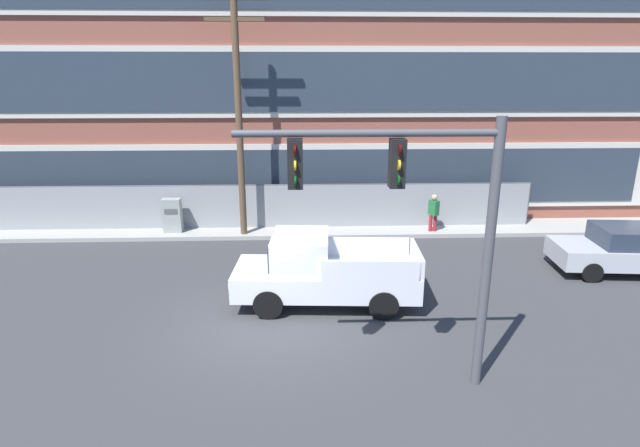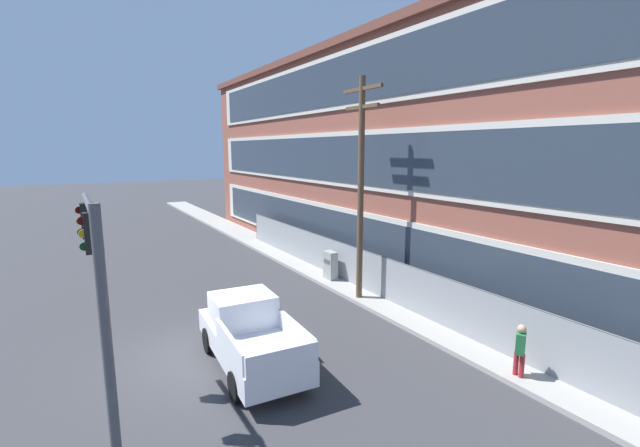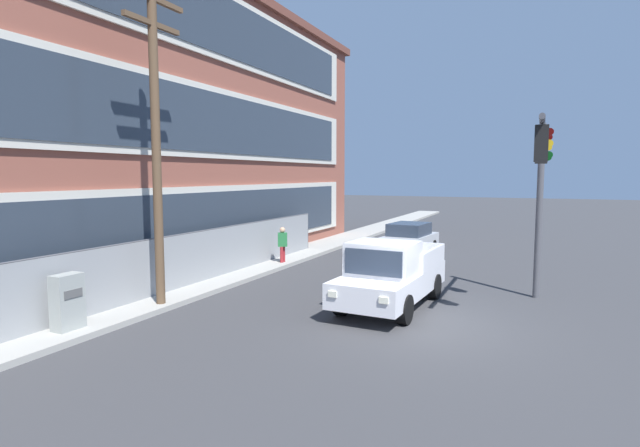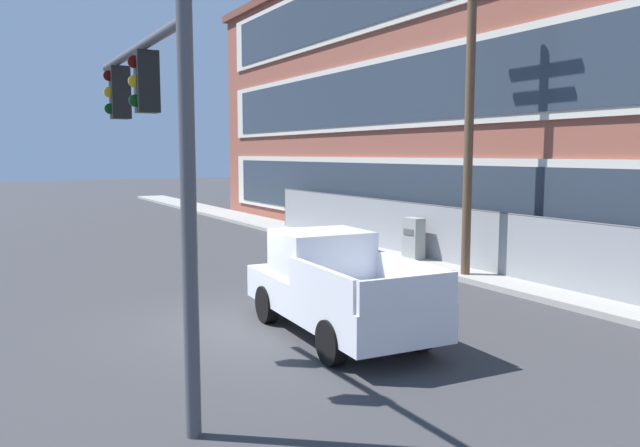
% 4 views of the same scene
% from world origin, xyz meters
% --- Properties ---
extents(ground_plane, '(160.00, 160.00, 0.00)m').
position_xyz_m(ground_plane, '(0.00, 0.00, 0.00)').
color(ground_plane, '#38383A').
extents(sidewalk_building_side, '(80.00, 2.13, 0.16)m').
position_xyz_m(sidewalk_building_side, '(0.00, 8.00, 0.08)').
color(sidewalk_building_side, '#9E9B93').
rests_on(sidewalk_building_side, ground).
extents(chain_link_fence, '(25.47, 0.06, 1.98)m').
position_xyz_m(chain_link_fence, '(-2.10, 8.17, 1.01)').
color(chain_link_fence, gray).
rests_on(chain_link_fence, ground).
extents(traffic_signal_mast, '(4.97, 0.43, 5.55)m').
position_xyz_m(traffic_signal_mast, '(3.28, -2.77, 3.93)').
color(traffic_signal_mast, '#4C4C51').
rests_on(traffic_signal_mast, ground).
extents(pickup_truck_white, '(5.27, 2.32, 2.04)m').
position_xyz_m(pickup_truck_white, '(1.63, 1.19, 0.96)').
color(pickup_truck_white, silver).
rests_on(pickup_truck_white, ground).
extents(sedan_silver, '(4.53, 2.27, 1.56)m').
position_xyz_m(sedan_silver, '(11.64, 3.15, 0.80)').
color(sedan_silver, '#B2B5BA').
rests_on(sedan_silver, ground).
extents(utility_pole_near_corner, '(2.51, 0.26, 9.36)m').
position_xyz_m(utility_pole_near_corner, '(-1.24, 7.33, 5.16)').
color(utility_pole_near_corner, brown).
rests_on(utility_pole_near_corner, ground).
extents(electrical_cabinet, '(0.73, 0.44, 1.53)m').
position_xyz_m(electrical_cabinet, '(-4.11, 7.66, 0.77)').
color(electrical_cabinet, '#939993').
rests_on(electrical_cabinet, ground).
extents(pedestrian_near_cabinet, '(0.41, 0.47, 1.69)m').
position_xyz_m(pedestrian_near_cabinet, '(6.39, 7.37, 0.97)').
color(pedestrian_near_cabinet, maroon).
rests_on(pedestrian_near_cabinet, ground).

